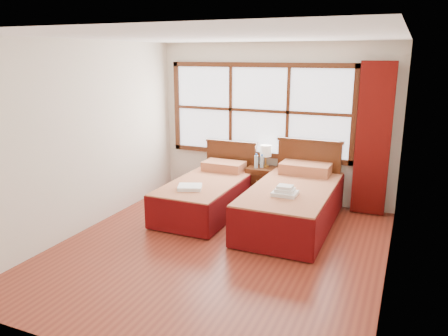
% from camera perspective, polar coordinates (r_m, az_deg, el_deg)
% --- Properties ---
extents(floor, '(4.50, 4.50, 0.00)m').
position_cam_1_polar(floor, '(5.66, -0.73, -10.53)').
color(floor, maroon).
rests_on(floor, ground).
extents(ceiling, '(4.50, 4.50, 0.00)m').
position_cam_1_polar(ceiling, '(5.13, -0.82, 16.79)').
color(ceiling, white).
rests_on(ceiling, wall_back).
extents(wall_back, '(4.00, 0.00, 4.00)m').
position_cam_1_polar(wall_back, '(7.32, 6.49, 5.84)').
color(wall_back, silver).
rests_on(wall_back, floor).
extents(wall_left, '(0.00, 4.50, 4.50)m').
position_cam_1_polar(wall_left, '(6.31, -17.61, 3.85)').
color(wall_left, silver).
rests_on(wall_left, floor).
extents(wall_right, '(0.00, 4.50, 4.50)m').
position_cam_1_polar(wall_right, '(4.80, 21.56, 0.27)').
color(wall_right, silver).
rests_on(wall_right, floor).
extents(window, '(3.16, 0.06, 1.56)m').
position_cam_1_polar(window, '(7.33, 4.56, 7.49)').
color(window, white).
rests_on(window, wall_back).
extents(curtain, '(0.50, 0.16, 2.30)m').
position_cam_1_polar(curtain, '(6.91, 18.91, 3.54)').
color(curtain, '#5B0C09').
rests_on(curtain, wall_back).
extents(bed_left, '(1.00, 2.02, 0.97)m').
position_cam_1_polar(bed_left, '(6.84, -2.11, -3.34)').
color(bed_left, '#421F0D').
rests_on(bed_left, floor).
extents(bed_right, '(1.12, 2.18, 1.09)m').
position_cam_1_polar(bed_right, '(6.39, 8.99, -4.48)').
color(bed_right, '#421F0D').
rests_on(bed_right, floor).
extents(nightstand, '(0.44, 0.44, 0.59)m').
position_cam_1_polar(nightstand, '(7.33, 4.84, -2.15)').
color(nightstand, '#492210').
rests_on(nightstand, floor).
extents(towels_left, '(0.42, 0.40, 0.05)m').
position_cam_1_polar(towels_left, '(6.34, -4.49, -2.51)').
color(towels_left, white).
rests_on(towels_left, bed_left).
extents(towels_right, '(0.32, 0.28, 0.13)m').
position_cam_1_polar(towels_right, '(5.87, 7.97, -3.04)').
color(towels_right, white).
rests_on(towels_right, bed_right).
extents(lamp, '(0.19, 0.19, 0.36)m').
position_cam_1_polar(lamp, '(7.26, 5.49, 2.17)').
color(lamp, gold).
rests_on(lamp, nightstand).
extents(bottle_near, '(0.06, 0.06, 0.24)m').
position_cam_1_polar(bottle_near, '(7.19, 4.23, 0.86)').
color(bottle_near, '#A6C7D5').
rests_on(bottle_near, nightstand).
extents(bottle_far, '(0.06, 0.06, 0.22)m').
position_cam_1_polar(bottle_far, '(7.22, 4.96, 0.85)').
color(bottle_far, '#A6C7D5').
rests_on(bottle_far, nightstand).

